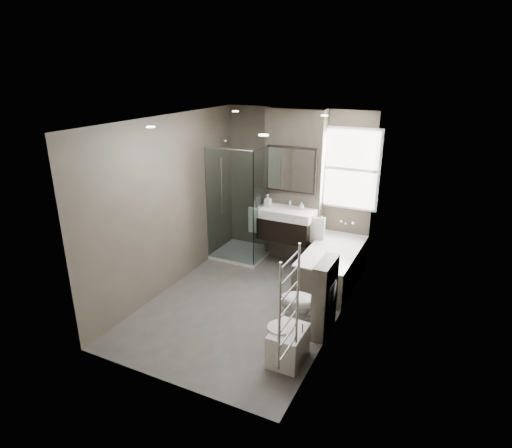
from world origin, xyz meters
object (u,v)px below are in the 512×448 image
Objects in this scene: toilet at (306,303)px; vanity at (286,224)px; bidet at (288,344)px; bathtub at (332,264)px.

vanity is at bearing -153.86° from toilet.
vanity reaches higher than toilet.
bidet is at bearing -0.52° from toilet.
bathtub is 2.08m from bidet.
toilet is (0.05, -1.35, 0.04)m from bathtub.
bidet is (0.09, -2.08, -0.10)m from bathtub.
vanity is 1.35× the size of toilet.
vanity reaches higher than bidet.
bidet is at bearing -87.55° from bathtub.
toilet is at bearing 93.45° from bidet.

